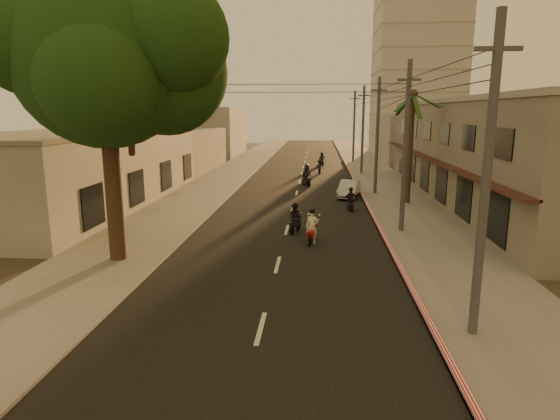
# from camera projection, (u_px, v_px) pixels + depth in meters

# --- Properties ---
(ground) EXTENTS (160.00, 160.00, 0.00)m
(ground) POSITION_uv_depth(u_px,v_px,m) (273.00, 282.00, 18.01)
(ground) COLOR #383023
(ground) RESTS_ON ground
(road) EXTENTS (10.00, 140.00, 0.02)m
(road) POSITION_uv_depth(u_px,v_px,m) (297.00, 193.00, 37.51)
(road) COLOR black
(road) RESTS_ON ground
(sidewalk_right) EXTENTS (5.00, 140.00, 0.12)m
(sidewalk_right) POSITION_uv_depth(u_px,v_px,m) (391.00, 194.00, 36.91)
(sidewalk_right) COLOR slate
(sidewalk_right) RESTS_ON ground
(sidewalk_left) EXTENTS (5.00, 140.00, 0.12)m
(sidewalk_left) POSITION_uv_depth(u_px,v_px,m) (205.00, 191.00, 38.09)
(sidewalk_left) COLOR slate
(sidewalk_left) RESTS_ON ground
(curb_stripe) EXTENTS (0.20, 60.00, 0.20)m
(curb_stripe) POSITION_uv_depth(u_px,v_px,m) (367.00, 205.00, 32.22)
(curb_stripe) COLOR red
(curb_stripe) RESTS_ON ground
(shophouse_row) EXTENTS (8.80, 34.20, 7.30)m
(shophouse_row) POSITION_uv_depth(u_px,v_px,m) (489.00, 151.00, 33.72)
(shophouse_row) COLOR gray
(shophouse_row) RESTS_ON ground
(left_building) EXTENTS (8.20, 24.20, 5.20)m
(left_building) POSITION_uv_depth(u_px,v_px,m) (91.00, 168.00, 32.22)
(left_building) COLOR #A49E94
(left_building) RESTS_ON ground
(distant_tower) EXTENTS (12.10, 12.10, 28.00)m
(distant_tower) POSITION_uv_depth(u_px,v_px,m) (417.00, 59.00, 68.48)
(distant_tower) COLOR #B7B5B2
(distant_tower) RESTS_ON ground
(broadleaf_tree) EXTENTS (9.60, 8.70, 12.10)m
(broadleaf_tree) POSITION_uv_depth(u_px,v_px,m) (115.00, 60.00, 18.86)
(broadleaf_tree) COLOR black
(broadleaf_tree) RESTS_ON ground
(palm_tree) EXTENTS (5.00, 5.00, 8.20)m
(palm_tree) POSITION_uv_depth(u_px,v_px,m) (413.00, 100.00, 31.51)
(palm_tree) COLOR black
(palm_tree) RESTS_ON ground
(utility_poles) EXTENTS (1.20, 48.26, 9.00)m
(utility_poles) POSITION_uv_depth(u_px,v_px,m) (378.00, 110.00, 35.68)
(utility_poles) COLOR #38383A
(utility_poles) RESTS_ON ground
(filler_right) EXTENTS (8.00, 14.00, 6.00)m
(filler_right) POSITION_uv_depth(u_px,v_px,m) (414.00, 139.00, 60.18)
(filler_right) COLOR #A49E94
(filler_right) RESTS_ON ground
(filler_left_near) EXTENTS (8.00, 14.00, 4.40)m
(filler_left_near) POSITION_uv_depth(u_px,v_px,m) (176.00, 150.00, 51.81)
(filler_left_near) COLOR #A49E94
(filler_left_near) RESTS_ON ground
(filler_left_far) EXTENTS (8.00, 14.00, 7.00)m
(filler_left_far) POSITION_uv_depth(u_px,v_px,m) (212.00, 132.00, 69.09)
(filler_left_far) COLOR #A49E94
(filler_left_far) RESTS_ON ground
(scooter_red) EXTENTS (0.80, 1.81, 1.79)m
(scooter_red) POSITION_uv_depth(u_px,v_px,m) (312.00, 228.00, 23.14)
(scooter_red) COLOR black
(scooter_red) RESTS_ON ground
(scooter_mid_a) EXTENTS (1.07, 1.67, 1.67)m
(scooter_mid_a) POSITION_uv_depth(u_px,v_px,m) (295.00, 219.00, 25.15)
(scooter_mid_a) COLOR black
(scooter_mid_a) RESTS_ON ground
(scooter_mid_b) EXTENTS (0.96, 1.61, 1.58)m
(scooter_mid_b) POSITION_uv_depth(u_px,v_px,m) (350.00, 200.00, 30.72)
(scooter_mid_b) COLOR black
(scooter_mid_b) RESTS_ON ground
(scooter_far_a) EXTENTS (1.29, 1.88, 1.94)m
(scooter_far_a) POSITION_uv_depth(u_px,v_px,m) (307.00, 176.00, 40.86)
(scooter_far_a) COLOR black
(scooter_far_a) RESTS_ON ground
(scooter_far_b) EXTENTS (0.98, 1.61, 1.57)m
(scooter_far_b) POSITION_uv_depth(u_px,v_px,m) (320.00, 167.00, 48.96)
(scooter_far_b) COLOR black
(scooter_far_b) RESTS_ON ground
(parked_car) EXTENTS (2.82, 4.37, 1.27)m
(parked_car) POSITION_uv_depth(u_px,v_px,m) (349.00, 189.00, 35.54)
(parked_car) COLOR #A7AAAF
(parked_car) RESTS_ON ground
(scooter_far_c) EXTENTS (0.86, 1.68, 1.65)m
(scooter_far_c) POSITION_uv_depth(u_px,v_px,m) (322.00, 159.00, 56.71)
(scooter_far_c) COLOR black
(scooter_far_c) RESTS_ON ground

